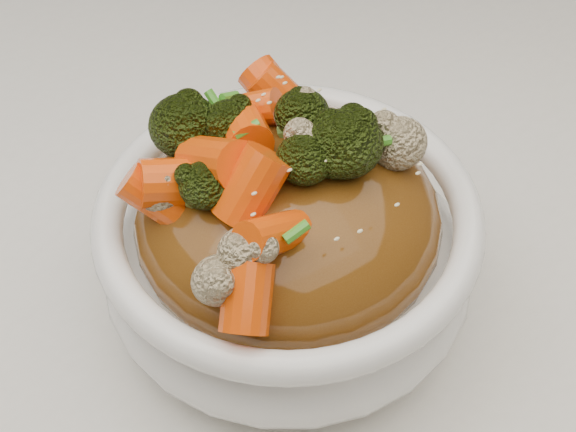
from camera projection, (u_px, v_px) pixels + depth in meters
tablecloth at (233, 350)px, 0.49m from camera, size 1.20×0.80×0.04m
bowl at (288, 253)px, 0.46m from camera, size 0.23×0.23×0.08m
sauce_base at (288, 220)px, 0.44m from camera, size 0.19×0.19×0.09m
carrots at (288, 137)px, 0.40m from camera, size 0.19×0.19×0.04m
broccoli at (288, 139)px, 0.40m from camera, size 0.19×0.19×0.04m
cauliflower at (288, 142)px, 0.40m from camera, size 0.19×0.19×0.03m
scallions at (288, 136)px, 0.40m from camera, size 0.14×0.14×0.02m
sesame_seeds at (288, 136)px, 0.40m from camera, size 0.17×0.17×0.01m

